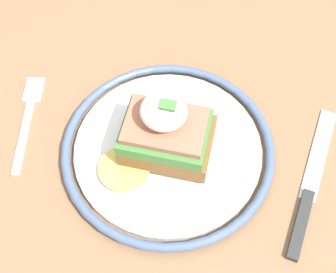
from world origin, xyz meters
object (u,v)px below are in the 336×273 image
sandwich (165,132)px  fork (28,118)px  plate (168,149)px  knife (309,191)px

sandwich → fork: bearing=177.0°
plate → knife: size_ratio=1.24×
plate → knife: (0.16, -0.01, -0.01)m
plate → knife: 0.16m
knife → fork: bearing=176.0°
knife → sandwich: bearing=175.0°
plate → fork: bearing=177.3°
plate → knife: plate is taller
fork → sandwich: bearing=-3.0°
sandwich → knife: bearing=-5.0°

